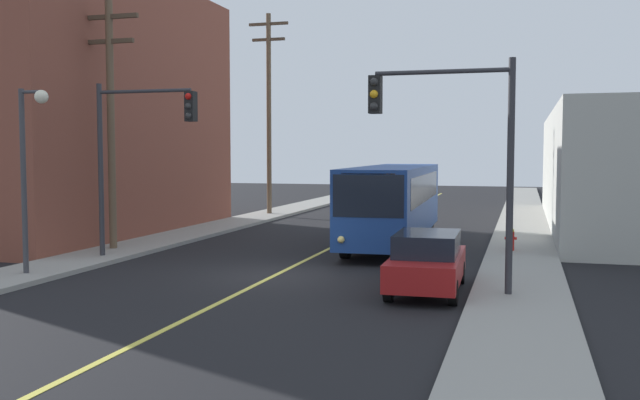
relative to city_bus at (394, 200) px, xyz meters
The scene contains 13 objects.
ground_plane 8.67m from the city_bus, 105.04° to the right, with size 120.00×120.00×0.00m, color black.
sidewalk_left 9.78m from the city_bus, 169.16° to the left, with size 2.50×90.00×0.15m, color gray.
sidewalk_right 5.64m from the city_bus, 19.71° to the left, with size 2.50×90.00×0.15m, color gray.
lane_stripe_center 7.38m from the city_bus, 107.91° to the left, with size 0.16×60.00×0.01m, color #D8CC4C.
building_left_brick 16.19m from the city_bus, behind, with size 10.00×16.47×11.60m.
city_bus is the anchor object (origin of this frame).
parked_car_red 9.90m from the city_bus, 74.59° to the right, with size 1.92×4.45×1.62m.
utility_pole_near 11.60m from the city_bus, 152.70° to the right, with size 2.40×0.28×9.24m.
utility_pole_mid 15.21m from the city_bus, 130.91° to the left, with size 2.40×0.28×11.72m.
traffic_signal_left_corner 10.55m from the city_bus, 137.94° to the right, with size 3.75×0.48×6.00m.
traffic_signal_right_corner 10.69m from the city_bus, 72.01° to the right, with size 3.75×0.48×6.00m.
street_lamp_left 14.13m from the city_bus, 130.17° to the right, with size 0.98×0.40×5.50m.
fire_hydrant 5.06m from the city_bus, 18.54° to the right, with size 0.44×0.26×0.84m.
Camera 1 is at (7.30, -20.19, 3.78)m, focal length 39.60 mm.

